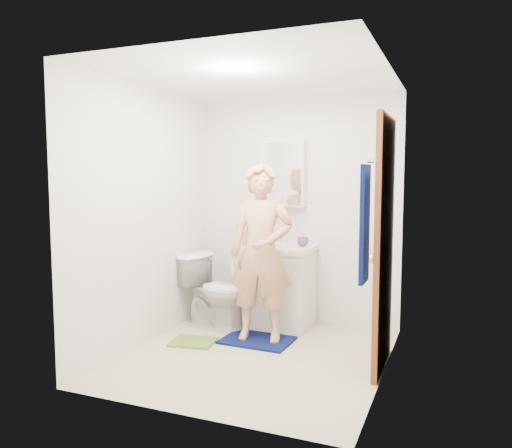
{
  "coord_description": "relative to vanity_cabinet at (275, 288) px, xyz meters",
  "views": [
    {
      "loc": [
        1.61,
        -3.94,
        1.57
      ],
      "look_at": [
        -0.09,
        0.25,
        1.14
      ],
      "focal_mm": 35.0,
      "sensor_mm": 36.0,
      "label": 1
    }
  ],
  "objects": [
    {
      "name": "sink_basin",
      "position": [
        0.0,
        0.0,
        0.44
      ],
      "size": [
        0.4,
        0.4,
        0.03
      ],
      "primitive_type": "cylinder",
      "color": "white",
      "rests_on": "countertop"
    },
    {
      "name": "faucet",
      "position": [
        0.0,
        0.18,
        0.51
      ],
      "size": [
        0.03,
        0.03,
        0.12
      ],
      "primitive_type": "cylinder",
      "color": "silver",
      "rests_on": "countertop"
    },
    {
      "name": "bath_mat",
      "position": [
        0.02,
        -0.56,
        -0.39
      ],
      "size": [
        0.67,
        0.49,
        0.02
      ],
      "primitive_type": "cube",
      "rotation": [
        0.0,
        0.0,
        -0.04
      ],
      "color": "#08134D",
      "rests_on": "floor"
    },
    {
      "name": "wall_front",
      "position": [
        0.15,
        -2.12,
        0.8
      ],
      "size": [
        2.2,
        0.02,
        2.4
      ],
      "primitive_type": "cube",
      "color": "white",
      "rests_on": "ground"
    },
    {
      "name": "ceiling",
      "position": [
        0.15,
        -0.91,
        2.01
      ],
      "size": [
        2.2,
        2.4,
        0.02
      ],
      "primitive_type": "cube",
      "color": "white",
      "rests_on": "ground"
    },
    {
      "name": "toothbrush_cup",
      "position": [
        0.28,
        0.07,
        0.5
      ],
      "size": [
        0.14,
        0.14,
        0.09
      ],
      "primitive_type": "imported",
      "rotation": [
        0.0,
        0.0,
        -0.22
      ],
      "color": "#6C3D88",
      "rests_on": "countertop"
    },
    {
      "name": "wall_left",
      "position": [
        -0.96,
        -0.91,
        0.8
      ],
      "size": [
        0.02,
        2.4,
        2.4
      ],
      "primitive_type": "cube",
      "color": "white",
      "rests_on": "ground"
    },
    {
      "name": "soap_dispenser",
      "position": [
        -0.3,
        -0.05,
        0.54
      ],
      "size": [
        0.1,
        0.1,
        0.19
      ],
      "primitive_type": "imported",
      "rotation": [
        0.0,
        0.0,
        0.22
      ],
      "color": "#B57154",
      "rests_on": "countertop"
    },
    {
      "name": "wall_back",
      "position": [
        0.15,
        0.3,
        0.8
      ],
      "size": [
        2.2,
        0.02,
        2.4
      ],
      "primitive_type": "cube",
      "color": "white",
      "rests_on": "ground"
    },
    {
      "name": "toilet",
      "position": [
        -0.54,
        -0.28,
        -0.02
      ],
      "size": [
        0.81,
        0.56,
        0.76
      ],
      "primitive_type": "imported",
      "rotation": [
        0.0,
        0.0,
        1.38
      ],
      "color": "white",
      "rests_on": "floor"
    },
    {
      "name": "green_rug",
      "position": [
        -0.52,
        -0.83,
        -0.39
      ],
      "size": [
        0.45,
        0.39,
        0.02
      ],
      "primitive_type": "cube",
      "rotation": [
        0.0,
        0.0,
        0.15
      ],
      "color": "olive",
      "rests_on": "floor"
    },
    {
      "name": "towel_hook",
      "position": [
        1.22,
        -1.48,
        1.27
      ],
      "size": [
        0.06,
        0.02,
        0.02
      ],
      "primitive_type": "cylinder",
      "rotation": [
        0.0,
        1.57,
        0.0
      ],
      "color": "silver",
      "rests_on": "wall_right"
    },
    {
      "name": "door",
      "position": [
        1.22,
        -0.76,
        0.62
      ],
      "size": [
        0.05,
        0.8,
        2.05
      ],
      "primitive_type": "cube",
      "color": "brown",
      "rests_on": "ground"
    },
    {
      "name": "vanity_cabinet",
      "position": [
        0.0,
        0.0,
        0.0
      ],
      "size": [
        0.75,
        0.55,
        0.8
      ],
      "primitive_type": "cube",
      "color": "white",
      "rests_on": "floor"
    },
    {
      "name": "countertop",
      "position": [
        0.0,
        0.0,
        0.43
      ],
      "size": [
        0.79,
        0.59,
        0.05
      ],
      "primitive_type": "cube",
      "color": "white",
      "rests_on": "vanity_cabinet"
    },
    {
      "name": "floor",
      "position": [
        0.15,
        -0.91,
        -0.41
      ],
      "size": [
        2.2,
        2.4,
        0.02
      ],
      "primitive_type": "cube",
      "color": "beige",
      "rests_on": "ground"
    },
    {
      "name": "man",
      "position": [
        0.05,
        -0.53,
        0.46
      ],
      "size": [
        0.67,
        0.5,
        1.67
      ],
      "primitive_type": "imported",
      "rotation": [
        0.0,
        0.0,
        0.17
      ],
      "color": "#DFA27D",
      "rests_on": "bath_mat"
    },
    {
      "name": "door_knob",
      "position": [
        1.18,
        -1.08,
        0.55
      ],
      "size": [
        0.07,
        0.07,
        0.07
      ],
      "primitive_type": "sphere",
      "color": "gold",
      "rests_on": "door"
    },
    {
      "name": "medicine_cabinet",
      "position": [
        0.0,
        0.22,
        1.2
      ],
      "size": [
        0.5,
        0.12,
        0.7
      ],
      "primitive_type": "cube",
      "color": "white",
      "rests_on": "wall_back"
    },
    {
      "name": "wall_right",
      "position": [
        1.26,
        -0.91,
        0.8
      ],
      "size": [
        0.02,
        2.4,
        2.4
      ],
      "primitive_type": "cube",
      "color": "white",
      "rests_on": "ground"
    },
    {
      "name": "towel",
      "position": [
        1.18,
        -1.48,
        0.85
      ],
      "size": [
        0.03,
        0.24,
        0.8
      ],
      "primitive_type": "cube",
      "color": "#08134D",
      "rests_on": "wall_right"
    },
    {
      "name": "mirror_panel",
      "position": [
        0.0,
        0.16,
        1.2
      ],
      "size": [
        0.46,
        0.01,
        0.66
      ],
      "primitive_type": "cube",
      "color": "white",
      "rests_on": "wall_back"
    }
  ]
}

